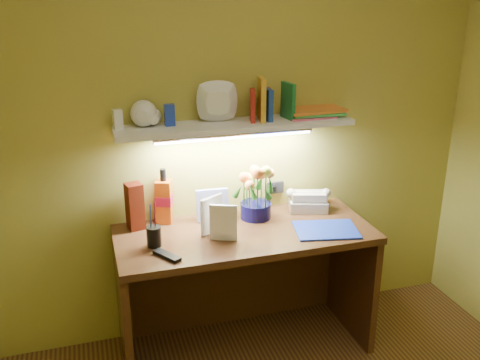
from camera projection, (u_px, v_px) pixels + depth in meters
name	position (u px, v px, depth m)	size (l,w,h in m)	color
desk	(245.00, 291.00, 3.04)	(1.40, 0.60, 0.75)	#3D1C10
flower_bouquet	(256.00, 192.00, 3.03)	(0.20, 0.20, 0.31)	#070636
telephone	(308.00, 199.00, 3.18)	(0.22, 0.16, 0.13)	beige
desk_clock	(320.00, 198.00, 3.27)	(0.07, 0.04, 0.07)	silver
whisky_bottle	(164.00, 196.00, 2.97)	(0.08, 0.08, 0.32)	#C34D0F
whisky_box	(135.00, 206.00, 2.90)	(0.08, 0.08, 0.26)	#4E1406
pen_cup	(154.00, 230.00, 2.71)	(0.08, 0.08, 0.18)	black
art_card	(212.00, 205.00, 3.03)	(0.18, 0.04, 0.18)	white
tv_remote	(167.00, 256.00, 2.63)	(0.05, 0.16, 0.02)	black
blue_folder	(326.00, 230.00, 2.92)	(0.34, 0.25, 0.01)	#1E3CC0
desk_book_a	(201.00, 219.00, 2.81)	(0.16, 0.02, 0.21)	beige
desk_book_b	(209.00, 222.00, 2.78)	(0.15, 0.02, 0.20)	white
wall_shelf	(235.00, 119.00, 2.88)	(1.30, 0.31, 0.26)	white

